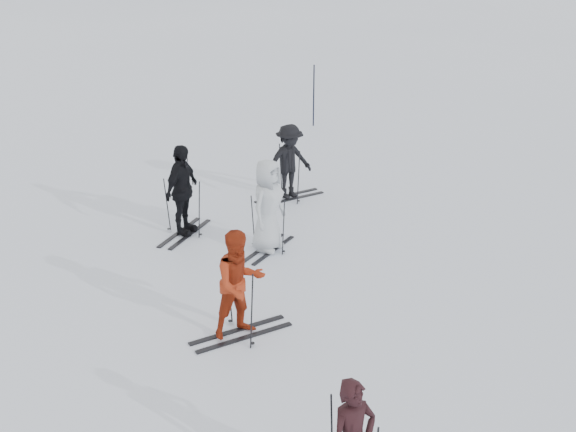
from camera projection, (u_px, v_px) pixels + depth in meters
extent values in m
plane|color=silver|center=(266.00, 285.00, 13.39)|extent=(120.00, 120.00, 0.00)
imported|color=maroon|center=(240.00, 285.00, 11.44)|extent=(1.07, 1.12, 1.82)
imported|color=#B2B8BD|center=(268.00, 206.00, 14.43)|extent=(0.70, 0.99, 1.91)
imported|color=black|center=(182.00, 191.00, 15.16)|extent=(0.51, 1.16, 1.95)
imported|color=black|center=(289.00, 162.00, 17.19)|extent=(1.21, 1.34, 1.80)
cylinder|color=black|center=(314.00, 96.00, 23.19)|extent=(0.06, 0.06, 1.98)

